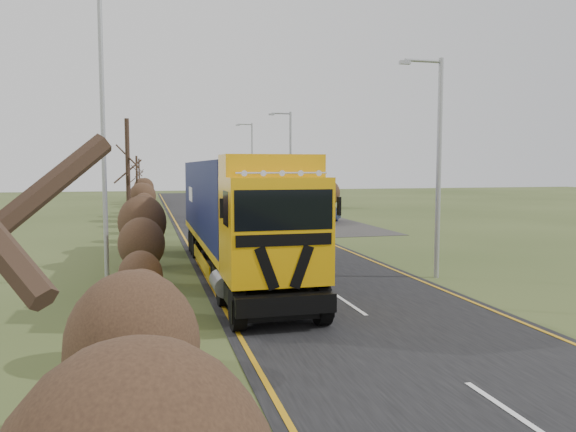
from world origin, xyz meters
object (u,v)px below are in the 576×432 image
(lorry, at_px, (236,209))
(streetlight_near, at_px, (437,159))
(car_red_hatchback, at_px, (316,213))
(speed_sign, at_px, (311,207))
(car_blue_sedan, at_px, (323,213))

(lorry, xyz_separation_m, streetlight_near, (7.06, -2.31, 1.87))
(car_red_hatchback, bearing_deg, speed_sign, 76.94)
(streetlight_near, bearing_deg, car_blue_sedan, 83.52)
(lorry, relative_size, streetlight_near, 1.98)
(car_blue_sedan, distance_m, speed_sign, 6.27)
(streetlight_near, bearing_deg, car_red_hatchback, 84.68)
(car_blue_sedan, distance_m, streetlight_near, 21.12)
(car_red_hatchback, xyz_separation_m, streetlight_near, (-2.00, -21.46, 3.71))
(lorry, distance_m, car_blue_sedan, 20.70)
(car_red_hatchback, xyz_separation_m, speed_sign, (-2.31, -6.41, 0.94))
(car_red_hatchback, distance_m, car_blue_sedan, 0.87)
(streetlight_near, relative_size, speed_sign, 3.46)
(streetlight_near, height_order, speed_sign, streetlight_near)
(car_red_hatchback, bearing_deg, streetlight_near, 91.41)
(lorry, relative_size, car_blue_sedan, 3.64)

